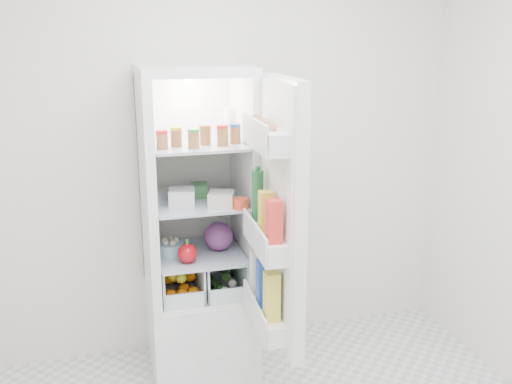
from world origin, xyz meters
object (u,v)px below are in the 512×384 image
object	(u,v)px
refrigerator	(198,261)
fridge_door	(277,220)
red_cabbage	(219,236)
mushroom_bowl	(170,249)

from	to	relation	value
refrigerator	fridge_door	size ratio (longest dim) A/B	1.38
refrigerator	red_cabbage	distance (m)	0.21
refrigerator	fridge_door	distance (m)	0.82
refrigerator	red_cabbage	size ratio (longest dim) A/B	10.74
mushroom_bowl	fridge_door	size ratio (longest dim) A/B	0.11
mushroom_bowl	fridge_door	xyz separation A→B (m)	(0.45, -0.58, 0.31)
mushroom_bowl	fridge_door	bearing A→B (deg)	-51.90
red_cabbage	mushroom_bowl	size ratio (longest dim) A/B	1.12
mushroom_bowl	fridge_door	world-z (taller)	fridge_door
mushroom_bowl	fridge_door	distance (m)	0.79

